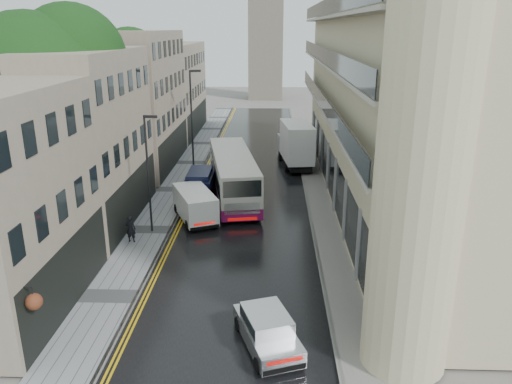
# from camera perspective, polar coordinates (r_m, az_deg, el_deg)

# --- Properties ---
(road) EXTENTS (9.00, 85.00, 0.02)m
(road) POSITION_cam_1_polar(r_m,az_deg,el_deg) (39.55, -0.92, 0.08)
(road) COLOR black
(road) RESTS_ON ground
(left_sidewalk) EXTENTS (2.70, 85.00, 0.12)m
(left_sidewalk) POSITION_cam_1_polar(r_m,az_deg,el_deg) (40.24, -9.27, 0.24)
(left_sidewalk) COLOR gray
(left_sidewalk) RESTS_ON ground
(right_sidewalk) EXTENTS (1.80, 85.00, 0.12)m
(right_sidewalk) POSITION_cam_1_polar(r_m,az_deg,el_deg) (39.64, 6.90, 0.06)
(right_sidewalk) COLOR slate
(right_sidewalk) RESTS_ON ground
(old_shop_row) EXTENTS (4.50, 56.00, 12.00)m
(old_shop_row) POSITION_cam_1_polar(r_m,az_deg,el_deg) (42.08, -13.91, 9.06)
(old_shop_row) COLOR gray
(old_shop_row) RESTS_ON ground
(modern_block) EXTENTS (8.00, 40.00, 14.00)m
(modern_block) POSITION_cam_1_polar(r_m,az_deg,el_deg) (37.36, 15.11, 9.41)
(modern_block) COLOR #C7BA94
(modern_block) RESTS_ON ground
(tree_near) EXTENTS (10.56, 10.56, 13.89)m
(tree_near) POSITION_cam_1_polar(r_m,az_deg,el_deg) (33.74, -23.59, 7.52)
(tree_near) COLOR black
(tree_near) RESTS_ON ground
(tree_far) EXTENTS (9.24, 9.24, 12.46)m
(tree_far) POSITION_cam_1_polar(r_m,az_deg,el_deg) (45.68, -16.31, 9.86)
(tree_far) COLOR black
(tree_far) RESTS_ON ground
(cream_bus) EXTENTS (4.85, 12.47, 3.32)m
(cream_bus) POSITION_cam_1_polar(r_m,az_deg,el_deg) (34.58, -4.18, 0.23)
(cream_bus) COLOR beige
(cream_bus) RESTS_ON road
(white_lorry) EXTENTS (3.32, 8.14, 4.16)m
(white_lorry) POSITION_cam_1_polar(r_m,az_deg,el_deg) (44.54, 3.51, 4.93)
(white_lorry) COLOR white
(white_lorry) RESTS_ON road
(silver_hatchback) EXTENTS (3.02, 4.43, 1.53)m
(silver_hatchback) POSITION_cam_1_polar(r_m,az_deg,el_deg) (19.59, 0.30, -18.04)
(silver_hatchback) COLOR #A9A9AE
(silver_hatchback) RESTS_ON road
(white_van) EXTENTS (3.67, 5.07, 2.11)m
(white_van) POSITION_cam_1_polar(r_m,az_deg,el_deg) (31.94, -7.84, -2.61)
(white_van) COLOR white
(white_van) RESTS_ON road
(navy_van) EXTENTS (1.99, 4.79, 2.42)m
(navy_van) POSITION_cam_1_polar(r_m,az_deg,el_deg) (36.07, -8.06, 0.12)
(navy_van) COLOR black
(navy_van) RESTS_ON road
(pedestrian) EXTENTS (0.63, 0.44, 1.65)m
(pedestrian) POSITION_cam_1_polar(r_m,az_deg,el_deg) (30.77, -14.13, -4.11)
(pedestrian) COLOR black
(pedestrian) RESTS_ON left_sidewalk
(lamp_post_near) EXTENTS (0.83, 0.23, 7.32)m
(lamp_post_near) POSITION_cam_1_polar(r_m,az_deg,el_deg) (31.18, -12.22, 1.87)
(lamp_post_near) COLOR black
(lamp_post_near) RESTS_ON left_sidewalk
(lamp_post_far) EXTENTS (1.01, 0.51, 8.79)m
(lamp_post_far) POSITION_cam_1_polar(r_m,az_deg,el_deg) (44.37, -7.35, 7.95)
(lamp_post_far) COLOR black
(lamp_post_far) RESTS_ON left_sidewalk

